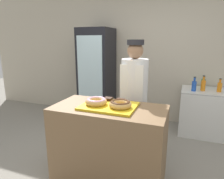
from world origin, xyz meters
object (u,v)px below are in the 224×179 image
donut_light_glaze (96,101)px  brownie_back_left (108,99)px  donut_chocolate_glaze (120,104)px  bottle_green (203,83)px  chest_freezer (205,112)px  bottle_blue (194,86)px  bottle_orange (203,85)px  bottle_orange_b (220,87)px  serving_tray (109,106)px  brownie_back_right (120,100)px  baker_person (134,97)px  beverage_fridge (97,75)px

donut_light_glaze → brownie_back_left: 0.21m
donut_chocolate_glaze → bottle_green: 2.17m
chest_freezer → bottle_blue: 0.56m
bottle_orange → bottle_orange_b: bearing=2.1°
brownie_back_left → chest_freezer: size_ratio=0.11×
donut_chocolate_glaze → bottle_orange_b: 2.07m
serving_tray → brownie_back_right: brownie_back_right is taller
bottle_orange → bottle_blue: bottle_orange is taller
bottle_orange_b → bottle_blue: bearing=-168.2°
brownie_back_left → bottle_blue: (1.00, 1.42, -0.05)m
bottle_green → donut_light_glaze: bearing=-122.3°
bottle_orange_b → donut_chocolate_glaze: bearing=-124.8°
chest_freezer → bottle_orange_b: bearing=-22.8°
brownie_back_right → baker_person: 0.50m
donut_chocolate_glaze → beverage_fridge: 2.08m
donut_light_glaze → beverage_fridge: beverage_fridge is taller
bottle_orange → bottle_orange_b: (0.25, 0.01, -0.01)m
beverage_fridge → bottle_green: (2.04, 0.18, -0.05)m
baker_person → brownie_back_left: bearing=-111.9°
donut_chocolate_glaze → bottle_orange: bottle_orange is taller
brownie_back_left → bottle_green: size_ratio=0.41×
donut_light_glaze → beverage_fridge: size_ratio=0.13×
donut_chocolate_glaze → brownie_back_left: bearing=137.7°
serving_tray → bottle_orange: bottle_orange is taller
bottle_blue → bottle_green: bottle_blue is taller
serving_tray → brownie_back_right: (0.08, 0.17, 0.03)m
donut_chocolate_glaze → brownie_back_left: (-0.22, 0.20, -0.02)m
baker_person → beverage_fridge: size_ratio=0.88×
baker_person → bottle_blue: 1.23m
donut_chocolate_glaze → donut_light_glaze: bearing=180.0°
bottle_orange → baker_person: bearing=-133.6°
donut_light_glaze → bottle_green: bearing=57.7°
bottle_green → bottle_orange_b: bearing=-46.9°
serving_tray → chest_freezer: size_ratio=0.72×
chest_freezer → bottle_orange_b: size_ratio=3.71×
serving_tray → bottle_green: 2.21m
brownie_back_left → chest_freezer: brownie_back_left is taller
baker_person → bottle_green: bearing=52.4°
beverage_fridge → bottle_orange_b: 2.27m
chest_freezer → beverage_fridge: bearing=-179.8°
donut_chocolate_glaze → bottle_orange: size_ratio=0.94×
chest_freezer → bottle_blue: (-0.23, -0.15, 0.49)m
donut_light_glaze → brownie_back_left: size_ratio=2.70×
brownie_back_left → bottle_blue: bearing=54.7°
donut_light_glaze → bottle_orange: (1.21, 1.69, -0.07)m
brownie_back_right → bottle_orange: bottle_orange is taller
donut_chocolate_glaze → chest_freezer: 2.12m
serving_tray → baker_person: bearing=79.8°
brownie_back_right → bottle_orange_b: (1.24, 1.50, -0.06)m
baker_person → donut_chocolate_glaze: bearing=-88.1°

